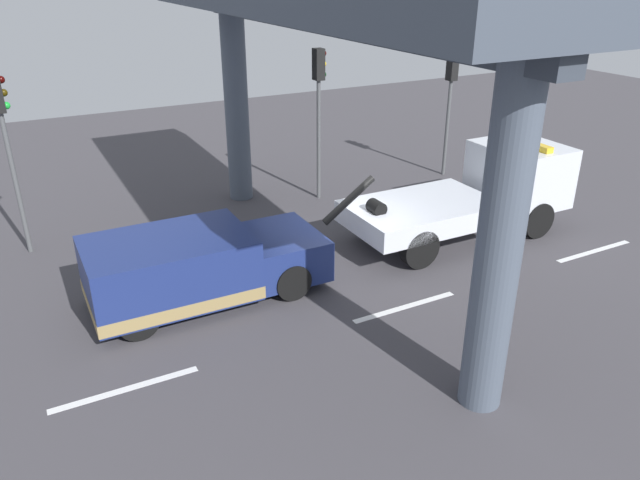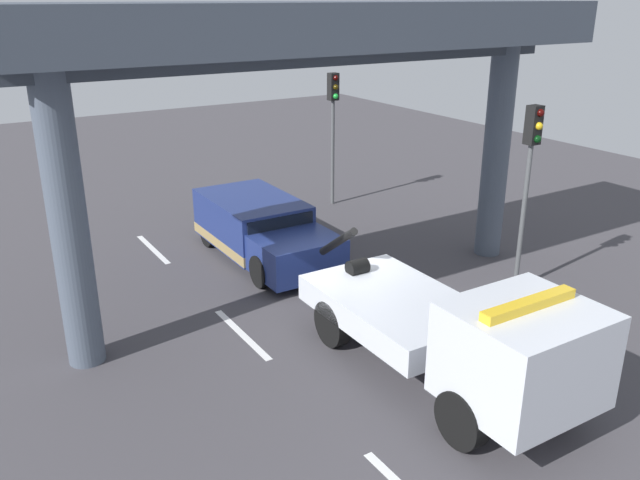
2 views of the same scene
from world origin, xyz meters
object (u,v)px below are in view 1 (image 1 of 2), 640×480
Objects in this scene: traffic_light_near at (4,127)px; traffic_light_mid at (451,87)px; towed_van_green at (196,267)px; traffic_cone_orange at (290,232)px; traffic_light_far at (319,92)px; tow_truck_white at (479,191)px.

traffic_light_near is 1.09× the size of traffic_light_mid.
towed_van_green is at bearing -54.71° from traffic_light_near.
traffic_cone_orange is (6.23, -2.59, -3.02)m from traffic_light_near.
traffic_light_far is at bearing 180.00° from traffic_light_mid.
traffic_cone_orange is at bearing 159.49° from tow_truck_white.
towed_van_green is at bearing -140.68° from traffic_light_far.
towed_van_green is 11.50m from traffic_light_mid.
traffic_light_far is at bearing 120.53° from tow_truck_white.
tow_truck_white is 1.60× the size of traffic_light_near.
traffic_light_far is 5.01m from traffic_light_mid.
traffic_light_mid is at bearing 19.62° from traffic_cone_orange.
traffic_light_near is at bearing 180.00° from traffic_light_mid.
traffic_light_near is at bearing 125.29° from towed_van_green.
traffic_light_far reaches higher than traffic_cone_orange.
traffic_light_near is 7.40m from traffic_cone_orange.
traffic_cone_orange is at bearing -22.57° from traffic_light_near.
tow_truck_white is 12.13m from traffic_light_near.
traffic_cone_orange is (-4.87, 1.82, -0.93)m from tow_truck_white.
traffic_light_far reaches higher than tow_truck_white.
towed_van_green is 3.64m from traffic_cone_orange.
tow_truck_white is at bearing -118.54° from traffic_light_mid.
traffic_light_mid is at bearing 61.46° from tow_truck_white.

